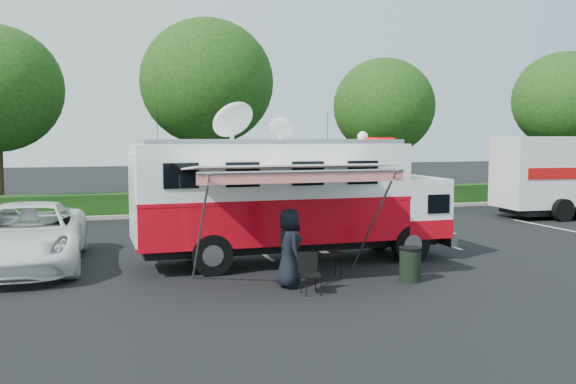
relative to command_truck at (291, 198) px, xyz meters
name	(u,v)px	position (x,y,z in m)	size (l,w,h in m)	color
ground_plane	(293,262)	(0.08, 0.00, -1.79)	(120.00, 120.00, 0.00)	black
back_border	(232,103)	(1.22, 12.90, 3.21)	(60.00, 6.14, 8.87)	#9E998E
stall_lines	(250,245)	(-0.42, 3.00, -1.79)	(24.12, 5.50, 0.01)	silver
command_truck	(291,198)	(0.00, 0.00, 0.00)	(8.71, 2.40, 4.18)	black
awning	(291,170)	(-0.78, -2.49, 0.90)	(4.75, 2.47, 2.87)	white
white_suv	(28,268)	(-6.87, 1.37, -1.79)	(2.82, 6.11, 1.70)	white
person	(289,287)	(-0.93, -2.81, -1.79)	(0.89, 0.58, 1.82)	black
folding_table	(327,254)	(0.23, -2.16, -1.20)	(0.88, 0.75, 0.64)	black
folding_chair	(309,269)	(-0.68, -3.48, -1.26)	(0.54, 0.57, 0.91)	black
trash_bin	(410,264)	(2.00, -3.11, -1.37)	(0.55, 0.55, 0.83)	black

